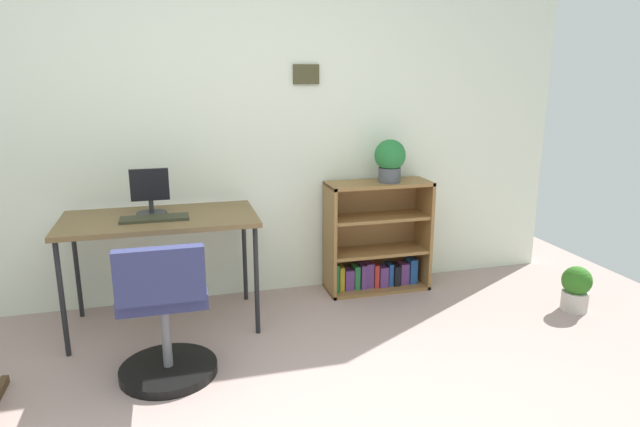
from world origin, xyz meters
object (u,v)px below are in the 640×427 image
monitor (150,193)px  office_chair (165,318)px  bookshelf_low (375,242)px  keyboard (155,218)px  potted_plant_on_shelf (390,159)px  potted_plant_floor (576,288)px  desk (160,225)px

monitor → office_chair: bearing=-86.0°
office_chair → monitor: bearing=94.0°
bookshelf_low → keyboard: bearing=-168.1°
potted_plant_on_shelf → potted_plant_floor: bearing=-33.1°
keyboard → office_chair: office_chair is taller
desk → monitor: monitor is taller
monitor → potted_plant_floor: (2.75, -0.58, -0.70)m
potted_plant_on_shelf → potted_plant_floor: potted_plant_on_shelf is taller
desk → office_chair: size_ratio=1.49×
desk → bookshelf_low: bookshelf_low is taller
monitor → office_chair: size_ratio=0.37×
bookshelf_low → potted_plant_on_shelf: 0.64m
bookshelf_low → potted_plant_on_shelf: bearing=-35.3°
desk → potted_plant_floor: 2.80m
desk → potted_plant_floor: size_ratio=3.76×
potted_plant_on_shelf → keyboard: bearing=-170.5°
desk → bookshelf_low: bearing=9.6°
monitor → potted_plant_on_shelf: 1.66m
desk → potted_plant_floor: (2.70, -0.51, -0.51)m
bookshelf_low → monitor: bearing=-173.2°
office_chair → desk: bearing=90.6°
keyboard → potted_plant_on_shelf: bearing=9.5°
potted_plant_floor → desk: bearing=169.3°
office_chair → potted_plant_floor: bearing=3.8°
potted_plant_on_shelf → desk: bearing=-172.7°
keyboard → bookshelf_low: 1.63m
potted_plant_floor → office_chair: bearing=-176.2°
bookshelf_low → potted_plant_floor: 1.42m
office_chair → bookshelf_low: bookshelf_low is taller
desk → potted_plant_on_shelf: potted_plant_on_shelf is taller
potted_plant_on_shelf → monitor: bearing=-175.4°
office_chair → potted_plant_floor: office_chair is taller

